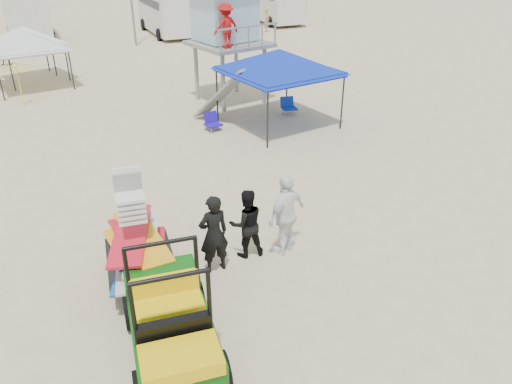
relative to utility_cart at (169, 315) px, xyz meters
name	(u,v)px	position (x,y,z in m)	size (l,w,h in m)	color
ground	(299,329)	(2.29, -0.31, -0.93)	(140.00, 140.00, 0.00)	beige
utility_cart	(169,315)	(0.00, 0.00, 0.00)	(1.60, 2.75, 1.99)	#0D510C
surf_trailer	(138,243)	(0.01, 2.34, -0.01)	(1.55, 2.53, 2.24)	black
man_left	(214,234)	(1.52, 2.04, -0.03)	(0.65, 0.43, 1.79)	black
man_mid	(246,223)	(2.37, 2.29, -0.12)	(0.78, 0.61, 1.61)	black
man_right	(286,214)	(3.22, 2.04, 0.03)	(1.12, 0.47, 1.92)	white
lifeguard_tower	(226,20)	(6.27, 13.23, 2.40)	(3.32, 3.32, 4.47)	gray
canopy_blue	(279,53)	(6.86, 9.62, 1.73)	(3.98, 3.98, 3.21)	black
canopy_white_a	(22,34)	(-1.28, 18.97, 1.50)	(3.66, 3.66, 2.97)	black
canopy_white_c	(23,29)	(-1.18, 20.25, 1.50)	(3.43, 3.43, 2.98)	black
umbrella_b	(20,85)	(-1.74, 16.05, -0.05)	(1.92, 1.96, 1.76)	#FEF116
beach_chair_b	(212,121)	(4.43, 10.14, -0.61)	(0.64, 0.69, 0.64)	#220FA4
beach_chair_c	(288,105)	(7.85, 10.66, -0.61)	(0.62, 0.66, 0.64)	#0E329B
rv_mid_left	(26,12)	(-0.72, 31.18, 0.87)	(2.65, 6.50, 3.25)	silver
rv_mid_right	(167,7)	(8.28, 29.68, 0.87)	(2.64, 7.00, 3.25)	silver
distant_beachgoers	(117,38)	(3.91, 25.30, -0.14)	(18.00, 4.12, 1.62)	#51824E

